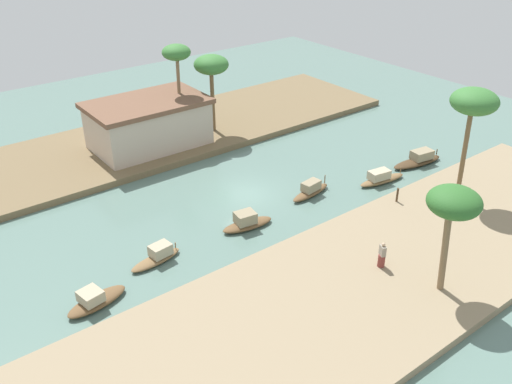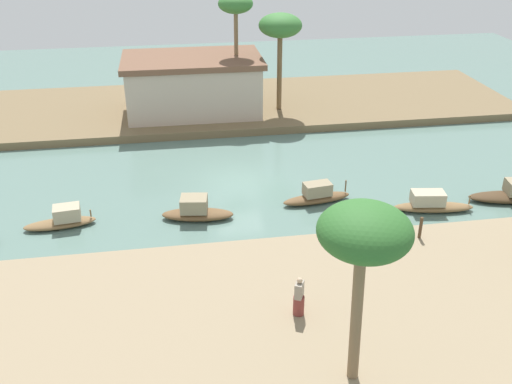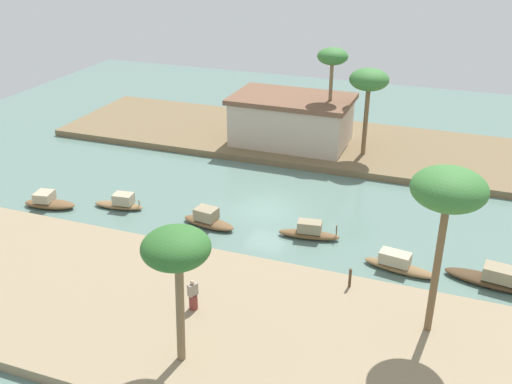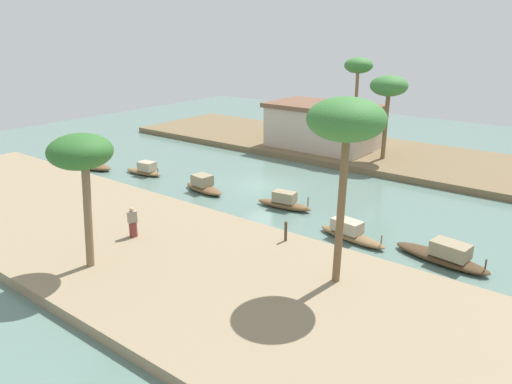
% 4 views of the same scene
% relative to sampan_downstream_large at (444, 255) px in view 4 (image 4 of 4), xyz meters
% --- Properties ---
extents(river_water, '(67.18, 67.18, 0.00)m').
position_rel_sampan_downstream_large_xyz_m(river_water, '(-13.59, 4.29, -0.39)').
color(river_water, slate).
rests_on(river_water, ground).
extents(riverbank_left, '(42.75, 11.20, 0.50)m').
position_rel_sampan_downstream_large_xyz_m(riverbank_left, '(-13.59, -7.93, -0.14)').
color(riverbank_left, '#937F60').
rests_on(riverbank_left, ground).
extents(riverbank_right, '(42.75, 11.20, 0.50)m').
position_rel_sampan_downstream_large_xyz_m(riverbank_right, '(-13.59, 16.50, -0.14)').
color(riverbank_right, brown).
rests_on(riverbank_right, ground).
extents(sampan_downstream_large, '(4.70, 1.90, 1.11)m').
position_rel_sampan_downstream_large_xyz_m(sampan_downstream_large, '(0.00, 0.00, 0.00)').
color(sampan_downstream_large, '#47331E').
rests_on(sampan_downstream_large, river_water).
extents(sampan_near_left_bank, '(3.64, 1.36, 1.07)m').
position_rel_sampan_downstream_large_xyz_m(sampan_near_left_bank, '(-10.01, 1.45, 0.00)').
color(sampan_near_left_bank, brown).
rests_on(sampan_near_left_bank, river_water).
extents(sampan_with_tall_canopy, '(3.55, 1.62, 1.15)m').
position_rel_sampan_downstream_large_xyz_m(sampan_with_tall_canopy, '(-16.11, 0.76, 0.03)').
color(sampan_with_tall_canopy, brown).
rests_on(sampan_with_tall_canopy, river_water).
extents(sampan_with_red_awning, '(4.00, 1.49, 1.03)m').
position_rel_sampan_downstream_large_xyz_m(sampan_with_red_awning, '(-4.69, -0.30, 0.00)').
color(sampan_with_red_awning, brown).
rests_on(sampan_with_red_awning, river_water).
extents(sampan_upstream_small, '(3.54, 1.78, 1.04)m').
position_rel_sampan_downstream_large_xyz_m(sampan_upstream_small, '(-26.73, -0.48, -0.02)').
color(sampan_upstream_small, brown).
rests_on(sampan_upstream_small, river_water).
extents(sampan_foreground, '(3.35, 1.32, 1.03)m').
position_rel_sampan_downstream_large_xyz_m(sampan_foreground, '(-22.32, 0.99, -0.01)').
color(sampan_foreground, brown).
rests_on(sampan_foreground, river_water).
extents(person_on_near_bank, '(0.54, 0.54, 1.54)m').
position_rel_sampan_downstream_large_xyz_m(person_on_near_bank, '(-13.03, -7.57, 0.76)').
color(person_on_near_bank, brown).
rests_on(person_on_near_bank, riverbank_left).
extents(mooring_post, '(0.14, 0.14, 1.00)m').
position_rel_sampan_downstream_large_xyz_m(mooring_post, '(-6.66, -3.36, 0.62)').
color(mooring_post, '#4C3823').
rests_on(mooring_post, riverbank_left).
extents(palm_tree_left_near, '(2.67, 2.67, 5.88)m').
position_rel_sampan_downstream_large_xyz_m(palm_tree_left_near, '(-12.04, -10.61, 5.12)').
color(palm_tree_left_near, '#7F6647').
rests_on(palm_tree_left_near, riverbank_left).
extents(palm_tree_left_far, '(3.02, 3.02, 7.56)m').
position_rel_sampan_downstream_large_xyz_m(palm_tree_left_far, '(-2.78, -5.28, 6.70)').
color(palm_tree_left_far, brown).
rests_on(palm_tree_left_far, riverbank_left).
extents(palm_tree_right_tall, '(2.28, 2.28, 7.72)m').
position_rel_sampan_downstream_large_xyz_m(palm_tree_right_tall, '(-12.27, 15.04, 6.95)').
color(palm_tree_right_tall, '#7F6647').
rests_on(palm_tree_right_tall, riverbank_right).
extents(palm_tree_right_short, '(2.88, 2.88, 6.52)m').
position_rel_sampan_downstream_large_xyz_m(palm_tree_right_short, '(-9.38, 14.54, 5.71)').
color(palm_tree_right_short, brown).
rests_on(palm_tree_right_short, riverbank_right).
extents(riverside_building, '(9.33, 5.87, 3.77)m').
position_rel_sampan_downstream_large_xyz_m(riverside_building, '(-15.27, 15.00, 2.02)').
color(riverside_building, '#C6B29E').
rests_on(riverside_building, riverbank_right).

